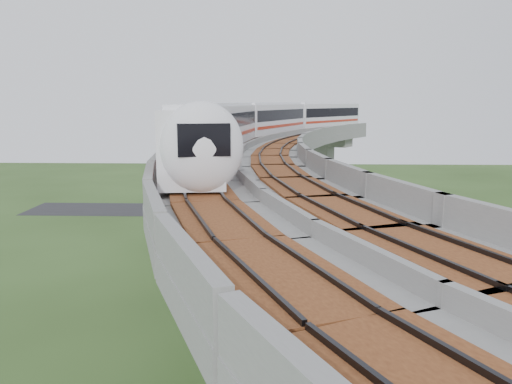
# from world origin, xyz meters

# --- Properties ---
(ground) EXTENTS (160.00, 160.00, 0.00)m
(ground) POSITION_xyz_m (0.00, 0.00, 0.00)
(ground) COLOR #2E471C
(ground) RESTS_ON ground
(dirt_lot) EXTENTS (18.00, 26.00, 0.04)m
(dirt_lot) POSITION_xyz_m (14.00, -2.00, 0.02)
(dirt_lot) COLOR gray
(dirt_lot) RESTS_ON ground
(asphalt_road) EXTENTS (60.00, 8.00, 0.03)m
(asphalt_road) POSITION_xyz_m (0.00, 30.00, 0.01)
(asphalt_road) COLOR #232326
(asphalt_road) RESTS_ON ground
(viaduct) EXTENTS (19.58, 73.98, 11.40)m
(viaduct) POSITION_xyz_m (3.84, 0.00, 9.05)
(viaduct) COLOR #99968E
(viaduct) RESTS_ON ground
(metro_train) EXTENTS (19.22, 59.52, 3.64)m
(metro_train) POSITION_xyz_m (2.06, 14.19, 12.31)
(metro_train) COLOR white
(metro_train) RESTS_ON ground
(fence) EXTENTS (3.87, 38.73, 1.50)m
(fence) POSITION_xyz_m (9.75, 0.00, 0.75)
(fence) COLOR #2D382D
(fence) RESTS_ON ground
(tree_0) EXTENTS (3.05, 3.05, 3.85)m
(tree_0) POSITION_xyz_m (11.45, 20.86, 2.55)
(tree_0) COLOR #382314
(tree_0) RESTS_ON ground
(tree_1) EXTENTS (3.08, 3.08, 3.49)m
(tree_1) POSITION_xyz_m (8.86, 17.63, 2.18)
(tree_1) COLOR #382314
(tree_1) RESTS_ON ground
(tree_2) EXTENTS (1.83, 1.83, 2.41)m
(tree_2) POSITION_xyz_m (7.14, 12.24, 1.62)
(tree_2) COLOR #382314
(tree_2) RESTS_ON ground
(tree_3) EXTENTS (1.94, 1.94, 2.69)m
(tree_3) POSITION_xyz_m (6.98, 6.55, 1.86)
(tree_3) COLOR #382314
(tree_3) RESTS_ON ground
(tree_4) EXTENTS (2.39, 2.39, 2.96)m
(tree_4) POSITION_xyz_m (6.80, 1.18, 1.94)
(tree_4) COLOR #382314
(tree_4) RESTS_ON ground
(tree_5) EXTENTS (2.69, 2.69, 2.93)m
(tree_5) POSITION_xyz_m (6.53, -2.87, 1.78)
(tree_5) COLOR #382314
(tree_5) RESTS_ON ground
(tree_6) EXTENTS (2.14, 2.14, 3.18)m
(tree_6) POSITION_xyz_m (6.82, -9.58, 2.26)
(tree_6) COLOR #382314
(tree_6) RESTS_ON ground
(car_white) EXTENTS (1.53, 3.43, 1.15)m
(car_white) POSITION_xyz_m (15.14, -3.45, 0.61)
(car_white) COLOR white
(car_white) RESTS_ON dirt_lot
(car_dark) EXTENTS (4.79, 2.48, 1.33)m
(car_dark) POSITION_xyz_m (10.08, 6.17, 0.70)
(car_dark) COLOR black
(car_dark) RESTS_ON dirt_lot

